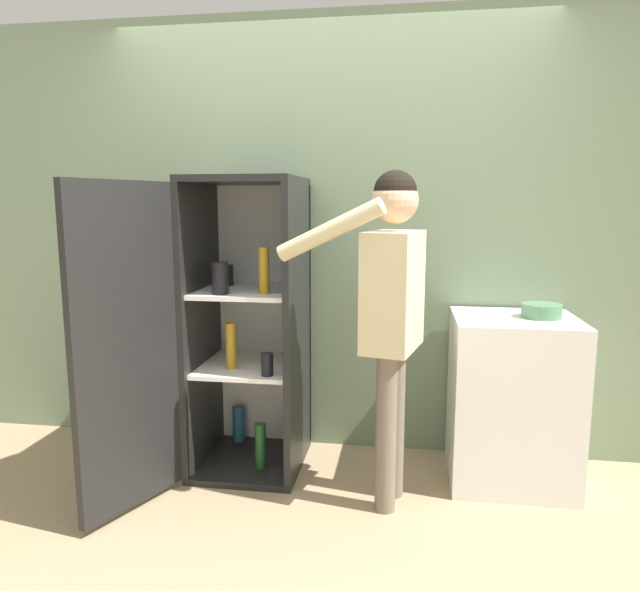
% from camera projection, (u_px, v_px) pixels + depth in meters
% --- Properties ---
extents(ground_plane, '(12.00, 12.00, 0.00)m').
position_uv_depth(ground_plane, '(298.00, 528.00, 2.63)').
color(ground_plane, tan).
extents(wall_back, '(7.00, 0.06, 2.55)m').
position_uv_depth(wall_back, '(328.00, 238.00, 3.38)').
color(wall_back, gray).
rests_on(wall_back, ground_plane).
extents(refrigerator, '(0.86, 1.17, 1.62)m').
position_uv_depth(refrigerator, '(228.00, 329.00, 3.09)').
color(refrigerator, black).
rests_on(refrigerator, ground_plane).
extents(person, '(0.69, 0.51, 1.63)m').
position_uv_depth(person, '(391.00, 295.00, 2.69)').
color(person, '#726656').
rests_on(person, ground_plane).
extents(counter, '(0.63, 0.57, 0.89)m').
position_uv_depth(counter, '(511.00, 400.00, 3.03)').
color(counter, white).
rests_on(counter, ground_plane).
extents(bowl, '(0.20, 0.20, 0.07)m').
position_uv_depth(bowl, '(542.00, 311.00, 2.95)').
color(bowl, '#517F5B').
rests_on(bowl, counter).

